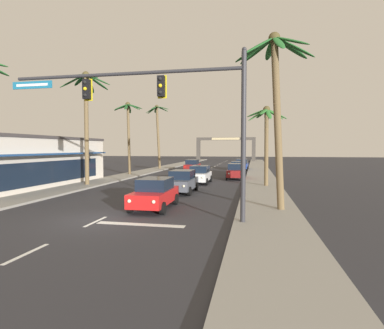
{
  "coord_description": "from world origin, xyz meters",
  "views": [
    {
      "loc": [
        7.06,
        -13.31,
        3.35
      ],
      "look_at": [
        2.78,
        8.0,
        2.2
      ],
      "focal_mm": 28.97,
      "sensor_mm": 36.0,
      "label": 1
    }
  ],
  "objects_px": {
    "palm_right_second": "(266,127)",
    "town_gateway_arch": "(226,146)",
    "sedan_fifth_in_queue": "(200,174)",
    "palm_left_third": "(128,121)",
    "sedan_parked_far_kerb": "(238,168)",
    "palm_right_nearest": "(276,86)",
    "storefront_strip_left": "(22,162)",
    "sedan_parked_mid_kerb": "(242,165)",
    "palm_left_farthest": "(158,126)",
    "sedan_parked_nearest_kerb": "(236,171)",
    "sedan_lead_at_stop_bar": "(155,193)",
    "palm_left_second": "(86,106)",
    "sedan_oncoming_far": "(192,165)",
    "sedan_third_in_queue": "(182,181)",
    "traffic_signal_mast": "(166,103)"
  },
  "relations": [
    {
      "from": "palm_left_second",
      "to": "town_gateway_arch",
      "type": "distance_m",
      "value": 53.85
    },
    {
      "from": "sedan_third_in_queue",
      "to": "sedan_oncoming_far",
      "type": "distance_m",
      "value": 21.47
    },
    {
      "from": "palm_right_nearest",
      "to": "storefront_strip_left",
      "type": "distance_m",
      "value": 21.56
    },
    {
      "from": "sedan_fifth_in_queue",
      "to": "sedan_parked_far_kerb",
      "type": "height_order",
      "value": "same"
    },
    {
      "from": "sedan_lead_at_stop_bar",
      "to": "sedan_fifth_in_queue",
      "type": "relative_size",
      "value": 1.0
    },
    {
      "from": "sedan_parked_mid_kerb",
      "to": "palm_right_second",
      "type": "bearing_deg",
      "value": -82.08
    },
    {
      "from": "sedan_oncoming_far",
      "to": "sedan_parked_mid_kerb",
      "type": "height_order",
      "value": "same"
    },
    {
      "from": "palm_right_nearest",
      "to": "palm_right_second",
      "type": "bearing_deg",
      "value": 90.31
    },
    {
      "from": "sedan_parked_mid_kerb",
      "to": "palm_right_second",
      "type": "height_order",
      "value": "palm_right_second"
    },
    {
      "from": "sedan_third_in_queue",
      "to": "palm_right_nearest",
      "type": "height_order",
      "value": "palm_right_nearest"
    },
    {
      "from": "sedan_lead_at_stop_bar",
      "to": "palm_left_second",
      "type": "xyz_separation_m",
      "value": [
        -9.06,
        8.64,
        6.15
      ]
    },
    {
      "from": "palm_right_second",
      "to": "town_gateway_arch",
      "type": "height_order",
      "value": "palm_right_second"
    },
    {
      "from": "sedan_parked_nearest_kerb",
      "to": "sedan_lead_at_stop_bar",
      "type": "bearing_deg",
      "value": -101.18
    },
    {
      "from": "palm_left_farthest",
      "to": "palm_right_second",
      "type": "xyz_separation_m",
      "value": [
        15.98,
        -19.8,
        -1.73
      ]
    },
    {
      "from": "sedan_fifth_in_queue",
      "to": "sedan_parked_far_kerb",
      "type": "xyz_separation_m",
      "value": [
        3.09,
        10.53,
        0.0
      ]
    },
    {
      "from": "sedan_parked_mid_kerb",
      "to": "sedan_parked_far_kerb",
      "type": "bearing_deg",
      "value": -91.08
    },
    {
      "from": "sedan_fifth_in_queue",
      "to": "sedan_parked_nearest_kerb",
      "type": "distance_m",
      "value": 5.69
    },
    {
      "from": "sedan_parked_far_kerb",
      "to": "palm_right_nearest",
      "type": "height_order",
      "value": "palm_right_nearest"
    },
    {
      "from": "palm_right_second",
      "to": "sedan_fifth_in_queue",
      "type": "bearing_deg",
      "value": 163.82
    },
    {
      "from": "sedan_parked_far_kerb",
      "to": "town_gateway_arch",
      "type": "xyz_separation_m",
      "value": [
        -5.09,
        38.73,
        3.13
      ]
    },
    {
      "from": "town_gateway_arch",
      "to": "sedan_fifth_in_queue",
      "type": "bearing_deg",
      "value": -87.68
    },
    {
      "from": "palm_left_farthest",
      "to": "storefront_strip_left",
      "type": "relative_size",
      "value": 0.59
    },
    {
      "from": "sedan_oncoming_far",
      "to": "palm_left_second",
      "type": "xyz_separation_m",
      "value": [
        -5.71,
        -18.86,
        6.15
      ]
    },
    {
      "from": "sedan_third_in_queue",
      "to": "sedan_parked_far_kerb",
      "type": "relative_size",
      "value": 1.0
    },
    {
      "from": "sedan_lead_at_stop_bar",
      "to": "sedan_oncoming_far",
      "type": "height_order",
      "value": "same"
    },
    {
      "from": "palm_left_farthest",
      "to": "palm_right_nearest",
      "type": "xyz_separation_m",
      "value": [
        16.04,
        -30.25,
        -0.29
      ]
    },
    {
      "from": "palm_left_second",
      "to": "storefront_strip_left",
      "type": "xyz_separation_m",
      "value": [
        -4.72,
        -2.26,
        -4.82
      ]
    },
    {
      "from": "traffic_signal_mast",
      "to": "sedan_parked_far_kerb",
      "type": "distance_m",
      "value": 26.41
    },
    {
      "from": "traffic_signal_mast",
      "to": "palm_left_third",
      "type": "xyz_separation_m",
      "value": [
        -11.3,
        22.4,
        1.25
      ]
    },
    {
      "from": "sedan_parked_mid_kerb",
      "to": "palm_left_farthest",
      "type": "bearing_deg",
      "value": -177.56
    },
    {
      "from": "sedan_parked_far_kerb",
      "to": "palm_left_third",
      "type": "bearing_deg",
      "value": -165.06
    },
    {
      "from": "sedan_oncoming_far",
      "to": "sedan_parked_nearest_kerb",
      "type": "distance_m",
      "value": 12.18
    },
    {
      "from": "sedan_third_in_queue",
      "to": "sedan_parked_nearest_kerb",
      "type": "height_order",
      "value": "same"
    },
    {
      "from": "sedan_parked_far_kerb",
      "to": "sedan_fifth_in_queue",
      "type": "bearing_deg",
      "value": -106.37
    },
    {
      "from": "sedan_lead_at_stop_bar",
      "to": "sedan_third_in_queue",
      "type": "relative_size",
      "value": 1.0
    },
    {
      "from": "palm_left_third",
      "to": "sedan_oncoming_far",
      "type": "bearing_deg",
      "value": 50.53
    },
    {
      "from": "sedan_lead_at_stop_bar",
      "to": "palm_left_third",
      "type": "bearing_deg",
      "value": 116.64
    },
    {
      "from": "sedan_parked_far_kerb",
      "to": "palm_left_third",
      "type": "height_order",
      "value": "palm_left_third"
    },
    {
      "from": "sedan_fifth_in_queue",
      "to": "palm_left_third",
      "type": "distance_m",
      "value": 13.64
    },
    {
      "from": "sedan_fifth_in_queue",
      "to": "palm_right_nearest",
      "type": "xyz_separation_m",
      "value": [
        6.13,
        -12.22,
        5.73
      ]
    },
    {
      "from": "palm_left_farthest",
      "to": "town_gateway_arch",
      "type": "xyz_separation_m",
      "value": [
        7.91,
        31.23,
        -2.89
      ]
    },
    {
      "from": "traffic_signal_mast",
      "to": "sedan_parked_mid_kerb",
      "type": "xyz_separation_m",
      "value": [
        2.12,
        34.0,
        -4.55
      ]
    },
    {
      "from": "palm_left_second",
      "to": "palm_right_second",
      "type": "bearing_deg",
      "value": 8.18
    },
    {
      "from": "palm_right_second",
      "to": "town_gateway_arch",
      "type": "relative_size",
      "value": 0.47
    },
    {
      "from": "storefront_strip_left",
      "to": "sedan_fifth_in_queue",
      "type": "bearing_deg",
      "value": 23.89
    },
    {
      "from": "sedan_oncoming_far",
      "to": "sedan_parked_far_kerb",
      "type": "xyz_separation_m",
      "value": [
        6.77,
        -4.34,
        0.0
      ]
    },
    {
      "from": "traffic_signal_mast",
      "to": "town_gateway_arch",
      "type": "height_order",
      "value": "traffic_signal_mast"
    },
    {
      "from": "sedan_fifth_in_queue",
      "to": "palm_right_second",
      "type": "relative_size",
      "value": 0.64
    },
    {
      "from": "sedan_third_in_queue",
      "to": "storefront_strip_left",
      "type": "xyz_separation_m",
      "value": [
        -13.86,
        0.06,
        1.33
      ]
    },
    {
      "from": "palm_right_nearest",
      "to": "storefront_strip_left",
      "type": "xyz_separation_m",
      "value": [
        -20.24,
        5.97,
        -4.4
      ]
    }
  ]
}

